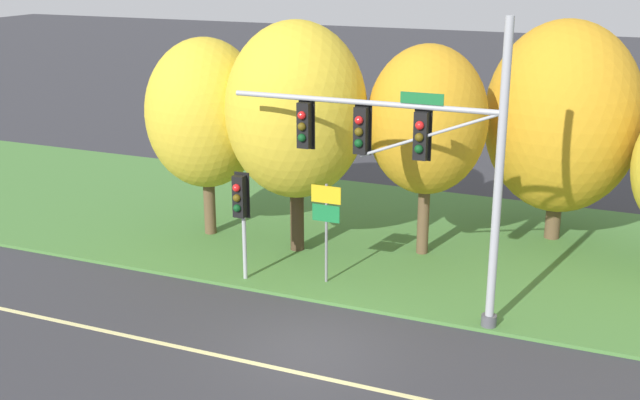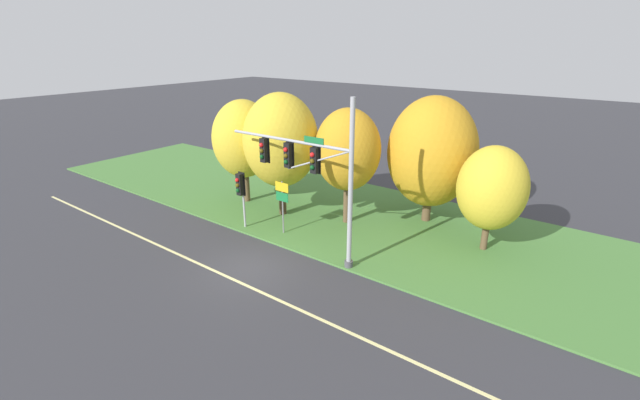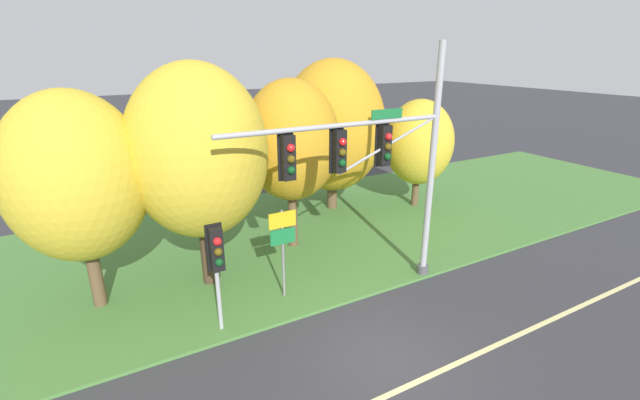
{
  "view_description": "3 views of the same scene",
  "coord_description": "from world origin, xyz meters",
  "px_view_note": "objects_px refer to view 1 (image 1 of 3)",
  "views": [
    {
      "loc": [
        7.1,
        -16.27,
        9.45
      ],
      "look_at": [
        -1.15,
        3.3,
        2.75
      ],
      "focal_mm": 45.0,
      "sensor_mm": 36.0,
      "label": 1
    },
    {
      "loc": [
        13.38,
        -12.32,
        10.15
      ],
      "look_at": [
        2.03,
        2.91,
        3.01
      ],
      "focal_mm": 24.0,
      "sensor_mm": 36.0,
      "label": 2
    },
    {
      "loc": [
        -6.02,
        -7.38,
        7.66
      ],
      "look_at": [
        0.57,
        4.49,
        2.9
      ],
      "focal_mm": 24.0,
      "sensor_mm": 36.0,
      "label": 3
    }
  ],
  "objects_px": {
    "tree_mid_verge": "(562,118)",
    "tree_nearest_road": "(206,114)",
    "tree_behind_signpost": "(427,121)",
    "traffic_signal_mast": "(414,151)",
    "route_sign_post": "(326,216)",
    "tree_left_of_mast": "(296,111)",
    "pedestrian_signal_near_kerb": "(240,203)"
  },
  "relations": [
    {
      "from": "tree_mid_verge",
      "to": "tree_nearest_road",
      "type": "bearing_deg",
      "value": -159.52
    },
    {
      "from": "tree_left_of_mast",
      "to": "tree_nearest_road",
      "type": "bearing_deg",
      "value": 175.27
    },
    {
      "from": "route_sign_post",
      "to": "tree_mid_verge",
      "type": "distance_m",
      "value": 8.78
    },
    {
      "from": "tree_nearest_road",
      "to": "traffic_signal_mast",
      "type": "bearing_deg",
      "value": -22.79
    },
    {
      "from": "pedestrian_signal_near_kerb",
      "to": "tree_nearest_road",
      "type": "xyz_separation_m",
      "value": [
        -2.96,
        3.22,
        1.77
      ]
    },
    {
      "from": "traffic_signal_mast",
      "to": "tree_left_of_mast",
      "type": "height_order",
      "value": "traffic_signal_mast"
    },
    {
      "from": "pedestrian_signal_near_kerb",
      "to": "route_sign_post",
      "type": "xyz_separation_m",
      "value": [
        2.3,
        0.84,
        -0.36
      ]
    },
    {
      "from": "traffic_signal_mast",
      "to": "tree_mid_verge",
      "type": "height_order",
      "value": "traffic_signal_mast"
    },
    {
      "from": "tree_left_of_mast",
      "to": "tree_behind_signpost",
      "type": "relative_size",
      "value": 1.1
    },
    {
      "from": "tree_left_of_mast",
      "to": "pedestrian_signal_near_kerb",
      "type": "bearing_deg",
      "value": -98.31
    },
    {
      "from": "traffic_signal_mast",
      "to": "tree_left_of_mast",
      "type": "relative_size",
      "value": 1.07
    },
    {
      "from": "tree_nearest_road",
      "to": "tree_behind_signpost",
      "type": "relative_size",
      "value": 1.0
    },
    {
      "from": "pedestrian_signal_near_kerb",
      "to": "tree_behind_signpost",
      "type": "height_order",
      "value": "tree_behind_signpost"
    },
    {
      "from": "traffic_signal_mast",
      "to": "route_sign_post",
      "type": "bearing_deg",
      "value": 160.12
    },
    {
      "from": "tree_nearest_road",
      "to": "tree_left_of_mast",
      "type": "relative_size",
      "value": 0.91
    },
    {
      "from": "tree_left_of_mast",
      "to": "route_sign_post",
      "type": "bearing_deg",
      "value": -48.23
    },
    {
      "from": "route_sign_post",
      "to": "tree_nearest_road",
      "type": "distance_m",
      "value": 6.16
    },
    {
      "from": "tree_nearest_road",
      "to": "tree_left_of_mast",
      "type": "xyz_separation_m",
      "value": [
        3.39,
        -0.28,
        0.41
      ]
    },
    {
      "from": "pedestrian_signal_near_kerb",
      "to": "route_sign_post",
      "type": "relative_size",
      "value": 1.1
    },
    {
      "from": "pedestrian_signal_near_kerb",
      "to": "tree_behind_signpost",
      "type": "distance_m",
      "value": 6.29
    },
    {
      "from": "route_sign_post",
      "to": "tree_left_of_mast",
      "type": "bearing_deg",
      "value": 131.77
    },
    {
      "from": "tree_mid_verge",
      "to": "route_sign_post",
      "type": "bearing_deg",
      "value": -131.0
    },
    {
      "from": "route_sign_post",
      "to": "tree_nearest_road",
      "type": "height_order",
      "value": "tree_nearest_road"
    },
    {
      "from": "tree_nearest_road",
      "to": "tree_left_of_mast",
      "type": "distance_m",
      "value": 3.43
    },
    {
      "from": "traffic_signal_mast",
      "to": "tree_left_of_mast",
      "type": "distance_m",
      "value": 5.63
    },
    {
      "from": "route_sign_post",
      "to": "tree_nearest_road",
      "type": "bearing_deg",
      "value": 155.71
    },
    {
      "from": "tree_nearest_road",
      "to": "tree_behind_signpost",
      "type": "height_order",
      "value": "tree_behind_signpost"
    },
    {
      "from": "pedestrian_signal_near_kerb",
      "to": "tree_left_of_mast",
      "type": "height_order",
      "value": "tree_left_of_mast"
    },
    {
      "from": "route_sign_post",
      "to": "tree_behind_signpost",
      "type": "relative_size",
      "value": 0.45
    },
    {
      "from": "traffic_signal_mast",
      "to": "route_sign_post",
      "type": "height_order",
      "value": "traffic_signal_mast"
    },
    {
      "from": "tree_nearest_road",
      "to": "tree_left_of_mast",
      "type": "height_order",
      "value": "tree_left_of_mast"
    },
    {
      "from": "traffic_signal_mast",
      "to": "tree_left_of_mast",
      "type": "xyz_separation_m",
      "value": [
        -4.68,
        3.11,
        0.11
      ]
    }
  ]
}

